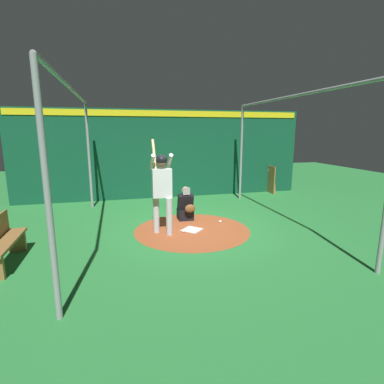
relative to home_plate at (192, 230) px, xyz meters
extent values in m
plane|color=#287A38|center=(0.00, 0.00, -0.01)|extent=(26.25, 26.25, 0.00)
cylinder|color=#9E4C28|center=(0.00, 0.00, -0.01)|extent=(2.81, 2.81, 0.01)
cube|color=white|center=(0.00, 0.00, 0.00)|extent=(0.59, 0.59, 0.01)
cylinder|color=#BCBCC0|center=(0.19, -0.59, 0.43)|extent=(0.15, 0.15, 0.88)
cylinder|color=#BCBCC0|center=(-0.05, -0.86, 0.43)|extent=(0.15, 0.15, 0.88)
cube|color=silver|center=(0.07, -0.72, 1.20)|extent=(0.22, 0.44, 0.66)
cylinder|color=silver|center=(-0.03, -0.53, 1.67)|extent=(0.53, 0.09, 0.41)
cylinder|color=silver|center=(-0.03, -0.92, 1.67)|extent=(0.53, 0.09, 0.41)
sphere|color=brown|center=(0.07, -0.72, 1.66)|extent=(0.23, 0.23, 0.23)
sphere|color=black|center=(0.07, -0.72, 1.72)|extent=(0.25, 0.25, 0.25)
cylinder|color=tan|center=(-0.15, -0.86, 1.81)|extent=(0.54, 0.06, 0.73)
cube|color=black|center=(-0.93, 0.04, 0.13)|extent=(0.40, 0.40, 0.28)
cube|color=black|center=(-0.89, 0.04, 0.48)|extent=(0.30, 0.40, 0.46)
sphere|color=tan|center=(-0.87, 0.04, 0.80)|extent=(0.21, 0.21, 0.21)
cube|color=gray|center=(-0.77, 0.04, 0.80)|extent=(0.03, 0.19, 0.19)
ellipsoid|color=brown|center=(-0.61, 0.10, 0.37)|extent=(0.12, 0.28, 0.22)
cube|color=#0F472D|center=(-3.87, 0.00, 1.54)|extent=(0.20, 10.25, 3.11)
cube|color=yellow|center=(-3.76, 0.00, 2.95)|extent=(0.03, 10.05, 0.20)
cylinder|color=gray|center=(-2.93, -2.51, 1.59)|extent=(0.08, 0.08, 3.20)
cylinder|color=gray|center=(2.93, -2.51, 1.59)|extent=(0.08, 0.08, 3.20)
cylinder|color=gray|center=(-2.93, 2.51, 1.59)|extent=(0.08, 0.08, 3.20)
cylinder|color=gray|center=(0.00, -2.51, 3.18)|extent=(5.86, 0.07, 0.07)
cylinder|color=gray|center=(0.00, 2.51, 3.18)|extent=(5.86, 0.07, 0.07)
cube|color=olive|center=(-3.62, 4.06, 0.51)|extent=(0.70, 0.04, 1.05)
cylinder|color=tan|center=(-3.87, 4.12, 0.40)|extent=(0.06, 0.16, 0.82)
cylinder|color=tan|center=(-3.75, 4.12, 0.44)|extent=(0.06, 0.20, 0.90)
cylinder|color=tan|center=(-3.63, 4.12, 0.44)|extent=(0.06, 0.18, 0.91)
cylinder|color=olive|center=(-3.51, 4.12, 0.40)|extent=(0.06, 0.17, 0.83)
cylinder|color=tan|center=(-3.39, 4.12, 0.45)|extent=(0.06, 0.16, 0.92)
cube|color=olive|center=(1.00, -3.71, 0.41)|extent=(1.47, 0.36, 0.05)
cube|color=olive|center=(0.38, -3.71, 0.19)|extent=(0.08, 0.32, 0.40)
sphere|color=white|center=(-0.36, 0.85, 0.03)|extent=(0.07, 0.07, 0.07)
sphere|color=white|center=(0.14, -0.24, 0.03)|extent=(0.07, 0.07, 0.07)
camera|label=1|loc=(6.67, -1.70, 2.36)|focal=27.71mm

